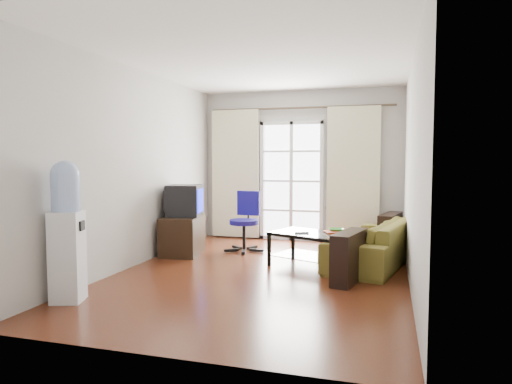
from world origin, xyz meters
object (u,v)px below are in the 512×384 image
Objects in this scene: task_chair at (245,234)px; water_cooler at (67,228)px; sofa at (373,242)px; coffee_table at (315,245)px; tv_stand at (183,235)px; crt_tv at (183,201)px.

task_chair is 0.66× the size of water_cooler.
sofa reaches higher than coffee_table.
sofa is 3.97m from water_cooler.
tv_stand is 0.54m from crt_tv.
water_cooler is (-2.95, -2.63, 0.45)m from sofa.
tv_stand is at bearing 172.10° from coffee_table.
coffee_table is at bearing 27.15° from water_cooler.
task_chair is (-1.25, 0.79, -0.02)m from coffee_table.
sofa is 1.68× the size of coffee_table.
task_chair is at bearing 147.70° from coffee_table.
coffee_table is 3.15m from water_cooler.
sofa is at bearing -7.72° from task_chair.
crt_tv is (0.00, 0.03, 0.54)m from tv_stand.
task_chair reaches higher than tv_stand.
crt_tv reaches higher than sofa.
water_cooler reaches higher than sofa.
water_cooler is at bearing -35.44° from sofa.
sofa is 0.86m from coffee_table.
coffee_table is 2.19m from crt_tv.
task_chair is at bearing -87.57° from sofa.
coffee_table is (-0.75, -0.42, -0.00)m from sofa.
sofa is 2.90m from crt_tv.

